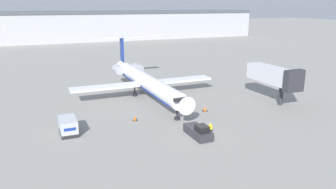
{
  "coord_description": "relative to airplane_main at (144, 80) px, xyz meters",
  "views": [
    {
      "loc": [
        -18.46,
        -32.64,
        15.67
      ],
      "look_at": [
        0.0,
        10.3,
        2.88
      ],
      "focal_mm": 35.0,
      "sensor_mm": 36.0,
      "label": 1
    }
  ],
  "objects": [
    {
      "name": "ground_plane",
      "position": [
        0.05,
        -20.76,
        -2.92
      ],
      "size": [
        600.0,
        600.0,
        0.0
      ],
      "primitive_type": "plane",
      "color": "gray"
    },
    {
      "name": "terminal_building",
      "position": [
        0.05,
        99.24,
        3.69
      ],
      "size": [
        180.0,
        16.8,
        13.18
      ],
      "color": "#B2B2B7",
      "rests_on": "ground"
    },
    {
      "name": "airplane_main",
      "position": [
        0.0,
        0.0,
        0.0
      ],
      "size": [
        25.68,
        31.89,
        9.28
      ],
      "color": "white",
      "rests_on": "ground"
    },
    {
      "name": "pushback_tug",
      "position": [
        -0.14,
        -20.3,
        -2.28
      ],
      "size": [
        1.84,
        4.62,
        1.75
      ],
      "color": "#2D2D33",
      "rests_on": "ground"
    },
    {
      "name": "luggage_cart",
      "position": [
        -14.72,
        -12.99,
        -1.92
      ],
      "size": [
        2.03,
        3.82,
        2.0
      ],
      "color": "#232326",
      "rests_on": "ground"
    },
    {
      "name": "worker_near_tug",
      "position": [
        1.34,
        -20.68,
        -2.04
      ],
      "size": [
        0.4,
        0.24,
        1.69
      ],
      "color": "#232838",
      "rests_on": "ground"
    },
    {
      "name": "traffic_cone_left",
      "position": [
        -5.53,
        -11.68,
        -2.56
      ],
      "size": [
        0.6,
        0.6,
        0.77
      ],
      "color": "black",
      "rests_on": "ground"
    },
    {
      "name": "traffic_cone_right",
      "position": [
        5.62,
        -11.81,
        -2.57
      ],
      "size": [
        0.73,
        0.73,
        0.74
      ],
      "color": "black",
      "rests_on": "ground"
    },
    {
      "name": "jet_bridge",
      "position": [
        18.48,
        -11.88,
        1.52
      ],
      "size": [
        3.2,
        10.65,
        6.19
      ],
      "color": "#2D2D33",
      "rests_on": "ground"
    }
  ]
}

